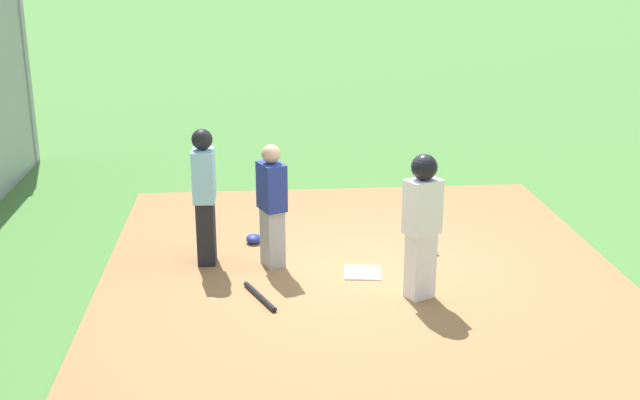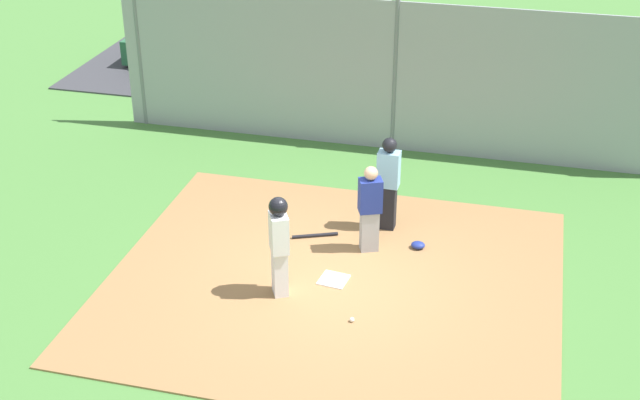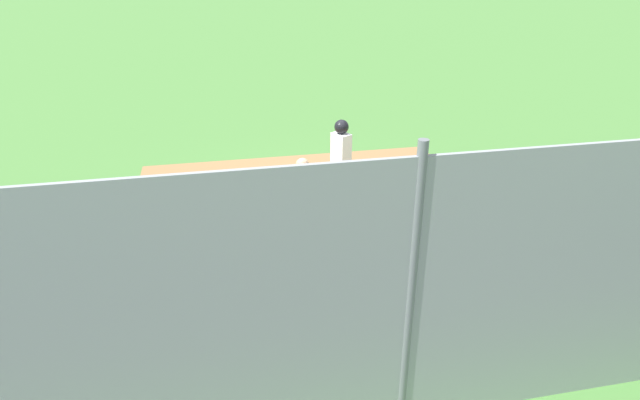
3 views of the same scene
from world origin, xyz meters
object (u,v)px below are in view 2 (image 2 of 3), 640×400
at_px(baseball_bat, 315,235).
at_px(baseball, 352,320).
at_px(catcher, 370,208).
at_px(home_plate, 334,280).
at_px(umpire, 388,181).
at_px(catcher_mask, 418,245).
at_px(parked_car_green, 205,44).
at_px(runner, 279,239).

height_order(baseball_bat, baseball, baseball).
bearing_deg(catcher, home_plate, -40.46).
xyz_separation_m(umpire, catcher_mask, (-0.66, 0.59, -0.86)).
distance_m(baseball_bat, catcher_mask, 1.82).
height_order(catcher_mask, parked_car_green, parked_car_green).
height_order(baseball_bat, catcher_mask, catcher_mask).
relative_size(home_plate, parked_car_green, 0.10).
distance_m(baseball, parked_car_green, 12.25).
height_order(runner, baseball, runner).
distance_m(home_plate, runner, 1.34).
bearing_deg(catcher_mask, baseball_bat, 2.03).
xyz_separation_m(home_plate, catcher_mask, (-1.17, -1.34, 0.05)).
height_order(umpire, baseball, umpire).
distance_m(catcher_mask, baseball, 2.46).
bearing_deg(umpire, parked_car_green, -137.97).
distance_m(umpire, baseball_bat, 1.60).
bearing_deg(home_plate, umpire, -104.90).
xyz_separation_m(runner, catcher_mask, (-1.91, -1.89, -0.92)).
relative_size(home_plate, catcher, 0.28).
distance_m(umpire, baseball, 3.09).
xyz_separation_m(baseball_bat, catcher_mask, (-1.81, -0.06, 0.03)).
height_order(umpire, runner, umpire).
height_order(runner, parked_car_green, runner).
bearing_deg(catcher_mask, runner, 44.83).
distance_m(baseball_bat, baseball, 2.59).
xyz_separation_m(umpire, baseball, (-0.02, 2.96, -0.88)).
xyz_separation_m(catcher, catcher_mask, (-0.81, -0.24, -0.75)).
bearing_deg(umpire, catcher, -8.50).
bearing_deg(parked_car_green, baseball_bat, -57.38).
bearing_deg(baseball, baseball_bat, -63.09).
height_order(home_plate, baseball_bat, baseball_bat).
relative_size(catcher, runner, 0.92).
bearing_deg(runner, baseball_bat, 60.20).
bearing_deg(umpire, baseball, 2.41).
bearing_deg(runner, catcher_mask, 17.91).
xyz_separation_m(umpire, baseball_bat, (1.15, 0.65, -0.89)).
bearing_deg(home_plate, runner, 37.22).
height_order(runner, catcher_mask, runner).
xyz_separation_m(catcher_mask, baseball, (0.64, 2.38, -0.02)).
relative_size(umpire, baseball, 23.55).
xyz_separation_m(baseball, parked_car_green, (6.32, -10.48, 0.55)).
bearing_deg(home_plate, baseball_bat, -63.23).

